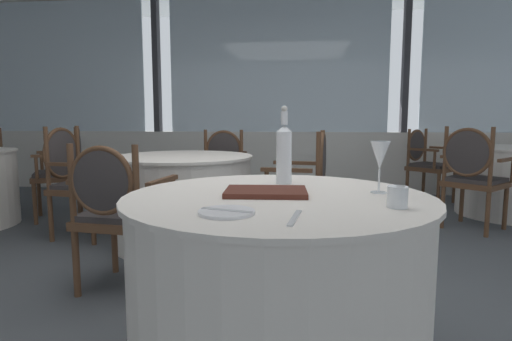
% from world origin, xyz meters
% --- Properties ---
extents(ground_plane, '(14.27, 14.27, 0.00)m').
position_xyz_m(ground_plane, '(0.00, 0.00, 0.00)').
color(ground_plane, '#4C5156').
extents(window_wall_far, '(10.98, 0.14, 2.98)m').
position_xyz_m(window_wall_far, '(0.00, 3.52, 1.19)').
color(window_wall_far, silver).
rests_on(window_wall_far, ground_plane).
extents(foreground_table, '(1.20, 1.20, 0.73)m').
position_xyz_m(foreground_table, '(0.28, -0.77, 0.37)').
color(foreground_table, white).
rests_on(foreground_table, ground_plane).
extents(side_plate, '(0.18, 0.18, 0.01)m').
position_xyz_m(side_plate, '(0.14, -1.11, 0.74)').
color(side_plate, white).
rests_on(side_plate, foreground_table).
extents(butter_knife, '(0.17, 0.07, 0.00)m').
position_xyz_m(butter_knife, '(0.14, -1.11, 0.74)').
color(butter_knife, silver).
rests_on(butter_knife, foreground_table).
extents(dinner_fork, '(0.04, 0.20, 0.00)m').
position_xyz_m(dinner_fork, '(0.35, -1.15, 0.74)').
color(dinner_fork, silver).
rests_on(dinner_fork, foreground_table).
extents(water_bottle, '(0.07, 0.07, 0.35)m').
position_xyz_m(water_bottle, '(0.29, -0.48, 0.88)').
color(water_bottle, white).
rests_on(water_bottle, foreground_table).
extents(wine_glass, '(0.08, 0.08, 0.21)m').
position_xyz_m(wine_glass, '(0.68, -0.68, 0.88)').
color(wine_glass, white).
rests_on(wine_glass, foreground_table).
extents(water_tumbler, '(0.07, 0.07, 0.07)m').
position_xyz_m(water_tumbler, '(0.69, -0.96, 0.77)').
color(water_tumbler, white).
rests_on(water_tumbler, foreground_table).
extents(menu_book, '(0.33, 0.24, 0.02)m').
position_xyz_m(menu_book, '(0.23, -0.77, 0.74)').
color(menu_book, '#512319').
rests_on(menu_book, foreground_table).
extents(background_table_0, '(1.14, 1.14, 0.73)m').
position_xyz_m(background_table_0, '(-0.60, 0.90, 0.37)').
color(background_table_0, white).
rests_on(background_table_0, ground_plane).
extents(dining_chair_0_0, '(0.51, 0.57, 0.94)m').
position_xyz_m(dining_chair_0_0, '(0.39, 0.79, 0.55)').
color(dining_chair_0_0, brown).
rests_on(dining_chair_0_0, ground_plane).
extents(dining_chair_0_1, '(0.57, 0.51, 0.92)m').
position_xyz_m(dining_chair_0_1, '(-0.49, 1.88, 0.54)').
color(dining_chair_0_1, brown).
rests_on(dining_chair_0_1, ground_plane).
extents(dining_chair_0_2, '(0.51, 0.57, 0.97)m').
position_xyz_m(dining_chair_0_2, '(-1.59, 1.01, 0.56)').
color(dining_chair_0_2, brown).
rests_on(dining_chair_0_2, ground_plane).
extents(dining_chair_0_3, '(0.57, 0.51, 0.89)m').
position_xyz_m(dining_chair_0_3, '(-0.71, -0.09, 0.52)').
color(dining_chair_0_3, brown).
rests_on(dining_chair_0_3, ground_plane).
extents(background_table_1, '(1.10, 1.10, 0.73)m').
position_xyz_m(background_table_1, '(2.59, 2.30, 0.37)').
color(background_table_1, white).
rests_on(background_table_1, ground_plane).
extents(dining_chair_1_0, '(0.66, 0.66, 0.91)m').
position_xyz_m(dining_chair_1_0, '(1.89, 2.98, 0.53)').
color(dining_chair_1_0, brown).
rests_on(dining_chair_1_0, ground_plane).
extents(dining_chair_1_1, '(0.66, 0.66, 0.96)m').
position_xyz_m(dining_chair_1_1, '(1.91, 1.60, 0.56)').
color(dining_chair_1_1, brown).
rests_on(dining_chair_1_1, ground_plane).
extents(dining_chair_2_2, '(0.62, 0.65, 0.95)m').
position_xyz_m(dining_chair_2_2, '(-2.06, 1.65, 0.55)').
color(dining_chair_2_2, brown).
rests_on(dining_chair_2_2, ground_plane).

